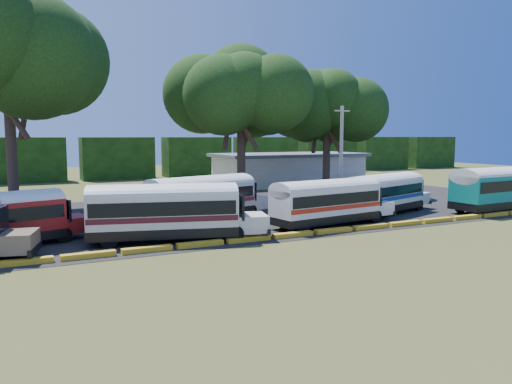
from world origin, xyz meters
name	(u,v)px	position (x,y,z in m)	size (l,w,h in m)	color
ground	(279,243)	(0.00, 0.00, 0.00)	(160.00, 160.00, 0.00)	#3F4D19
asphalt_strip	(218,213)	(1.00, 12.00, 0.01)	(64.00, 24.00, 0.02)	black
curb	(271,237)	(0.00, 1.00, 0.15)	(53.70, 0.45, 0.30)	yellow
terminal_building	(289,169)	(18.00, 30.00, 2.03)	(19.00, 9.00, 4.00)	silver
treeline_backdrop	(117,158)	(0.00, 48.00, 3.00)	(130.00, 4.00, 6.00)	black
bus_cream_west	(167,209)	(-5.74, 3.14, 1.94)	(10.73, 5.09, 3.43)	black
bus_cream_east	(204,196)	(-1.35, 8.92, 1.88)	(10.39, 5.37, 3.32)	black
bus_white_red	(328,200)	(5.63, 3.24, 1.82)	(10.05, 3.70, 3.23)	black
bus_white_blue	(386,191)	(12.78, 5.69, 1.81)	(10.01, 5.35, 3.21)	black
bus_teal	(502,186)	(22.21, 2.53, 2.10)	(11.29, 3.42, 3.66)	black
tree_west	(6,44)	(-13.70, 18.32, 13.10)	(12.41, 12.41, 17.70)	#332219
tree_center	(241,86)	(5.96, 18.32, 10.88)	(10.40, 10.40, 14.74)	#332219
tree_east	(327,102)	(17.01, 20.23, 9.83)	(9.37, 9.37, 13.33)	#332219
utility_pole	(341,154)	(12.84, 11.78, 4.53)	(1.60, 0.30, 8.84)	gray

